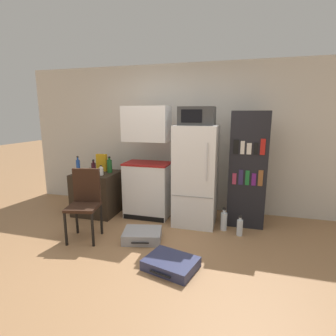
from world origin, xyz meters
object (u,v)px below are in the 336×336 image
object	(u,v)px
bottle_milk_white	(101,171)
suitcase_large_flat	(142,235)
bottle_wine_dark	(94,168)
water_bottle_front	(240,227)
side_table	(98,193)
microwave	(197,116)
refrigerator	(196,176)
bottle_blue_soda	(78,166)
water_bottle_middle	(224,221)
bottle_green_tall	(110,166)
cereal_box	(102,163)
chair	(85,198)
kitchen_hutch	(147,168)
suitcase_small_flat	(171,264)
bookshelf	(247,170)

from	to	relation	value
bottle_milk_white	suitcase_large_flat	world-z (taller)	bottle_milk_white
bottle_wine_dark	water_bottle_front	size ratio (longest dim) A/B	0.85
side_table	microwave	world-z (taller)	microwave
bottle_milk_white	refrigerator	bearing A→B (deg)	6.52
bottle_blue_soda	water_bottle_middle	size ratio (longest dim) A/B	0.87
suitcase_large_flat	refrigerator	bearing A→B (deg)	40.44
bottle_milk_white	suitcase_large_flat	distance (m)	1.35
water_bottle_front	water_bottle_middle	world-z (taller)	water_bottle_middle
bottle_green_tall	water_bottle_middle	xyz separation A→B (m)	(1.98, -0.21, -0.70)
side_table	water_bottle_front	distance (m)	2.45
microwave	cereal_box	bearing A→B (deg)	175.81
bottle_green_tall	chair	world-z (taller)	bottle_green_tall
kitchen_hutch	bottle_wine_dark	world-z (taller)	kitchen_hutch
bottle_milk_white	cereal_box	bearing A→B (deg)	117.00
suitcase_large_flat	suitcase_small_flat	xyz separation A→B (m)	(0.56, -0.55, -0.01)
water_bottle_front	chair	bearing A→B (deg)	-163.66
bottle_wine_dark	suitcase_large_flat	size ratio (longest dim) A/B	0.43
refrigerator	cereal_box	xyz separation A→B (m)	(-1.70, 0.12, 0.10)
bottle_blue_soda	bottle_wine_dark	bearing A→B (deg)	1.17
chair	suitcase_small_flat	distance (m)	1.52
bottle_wine_dark	bottle_milk_white	bearing A→B (deg)	4.25
bottle_blue_soda	bottle_milk_white	size ratio (longest dim) A/B	1.85
bookshelf	suitcase_large_flat	world-z (taller)	bookshelf
refrigerator	bottle_wine_dark	size ratio (longest dim) A/B	6.08
bottle_milk_white	water_bottle_middle	world-z (taller)	bottle_milk_white
bottle_green_tall	suitcase_large_flat	distance (m)	1.47
microwave	bottle_green_tall	xyz separation A→B (m)	(-1.51, 0.04, -0.85)
side_table	bottle_milk_white	bearing A→B (deg)	-40.33
side_table	cereal_box	world-z (taller)	cereal_box
kitchen_hutch	bottle_blue_soda	xyz separation A→B (m)	(-1.14, -0.27, 0.02)
microwave	water_bottle_middle	world-z (taller)	microwave
side_table	bottle_blue_soda	size ratio (longest dim) A/B	2.40
kitchen_hutch	bookshelf	world-z (taller)	kitchen_hutch
refrigerator	bottle_blue_soda	bearing A→B (deg)	-174.41
bottle_blue_soda	suitcase_small_flat	bearing A→B (deg)	-31.05
microwave	water_bottle_front	distance (m)	1.74
bottle_milk_white	suitcase_large_flat	size ratio (longest dim) A/B	0.28
side_table	suitcase_large_flat	size ratio (longest dim) A/B	1.23
water_bottle_front	water_bottle_middle	xyz separation A→B (m)	(-0.23, 0.12, 0.02)
side_table	microwave	distance (m)	2.17
bottle_milk_white	suitcase_small_flat	world-z (taller)	bottle_milk_white
bottle_blue_soda	water_bottle_middle	world-z (taller)	bottle_blue_soda
water_bottle_front	bottle_wine_dark	bearing A→B (deg)	177.51
water_bottle_front	side_table	bearing A→B (deg)	173.88
water_bottle_front	water_bottle_middle	size ratio (longest dim) A/B	0.86
bottle_blue_soda	suitcase_large_flat	distance (m)	1.70
bottle_milk_white	water_bottle_front	world-z (taller)	bottle_milk_white
side_table	bottle_blue_soda	distance (m)	0.57
bottle_green_tall	suitcase_small_flat	xyz separation A→B (m)	(1.47, -1.40, -0.79)
side_table	bookshelf	world-z (taller)	bookshelf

